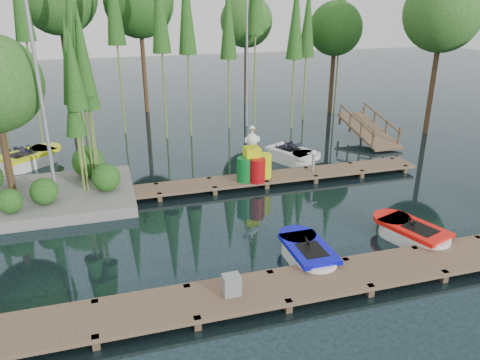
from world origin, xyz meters
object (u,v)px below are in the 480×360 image
object	(u,v)px
boat_yellow_far	(28,159)
yellow_barrel	(263,166)
island	(21,114)
boat_red	(412,234)
boat_blue	(308,254)
drum_cluster	(253,164)
utility_cabinet	(232,285)

from	to	relation	value
boat_yellow_far	yellow_barrel	bearing A→B (deg)	-49.92
island	boat_yellow_far	distance (m)	5.01
boat_yellow_far	boat_red	bearing A→B (deg)	-63.21
boat_blue	yellow_barrel	world-z (taller)	yellow_barrel
drum_cluster	boat_yellow_far	bearing A→B (deg)	149.61
boat_red	utility_cabinet	bearing A→B (deg)	174.32
boat_yellow_far	drum_cluster	size ratio (longest dim) A/B	1.44
boat_red	utility_cabinet	distance (m)	6.15
boat_yellow_far	yellow_barrel	size ratio (longest dim) A/B	3.30
boat_yellow_far	drum_cluster	bearing A→B (deg)	-52.02
boat_yellow_far	utility_cabinet	size ratio (longest dim) A/B	6.11
boat_red	boat_yellow_far	distance (m)	15.70
yellow_barrel	boat_blue	bearing A→B (deg)	-97.07
island	boat_red	distance (m)	13.11
boat_yellow_far	utility_cabinet	distance (m)	13.17
boat_blue	utility_cabinet	size ratio (longest dim) A/B	4.82
boat_blue	boat_red	size ratio (longest dim) A/B	0.89
boat_blue	utility_cabinet	bearing A→B (deg)	-153.97
yellow_barrel	utility_cabinet	bearing A→B (deg)	-114.78
boat_yellow_far	yellow_barrel	world-z (taller)	boat_yellow_far
boat_red	drum_cluster	distance (m)	6.34
boat_blue	drum_cluster	xyz separation A→B (m)	(0.24, 5.59, 0.69)
yellow_barrel	boat_red	bearing A→B (deg)	-63.77
boat_red	boat_yellow_far	size ratio (longest dim) A/B	0.89
yellow_barrel	drum_cluster	world-z (taller)	drum_cluster
boat_red	yellow_barrel	size ratio (longest dim) A/B	2.94
island	drum_cluster	world-z (taller)	island
yellow_barrel	drum_cluster	size ratio (longest dim) A/B	0.44
boat_blue	boat_yellow_far	bearing A→B (deg)	127.68
boat_red	island	bearing A→B (deg)	131.04
boat_blue	boat_red	bearing A→B (deg)	2.58
utility_cabinet	yellow_barrel	bearing A→B (deg)	65.22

